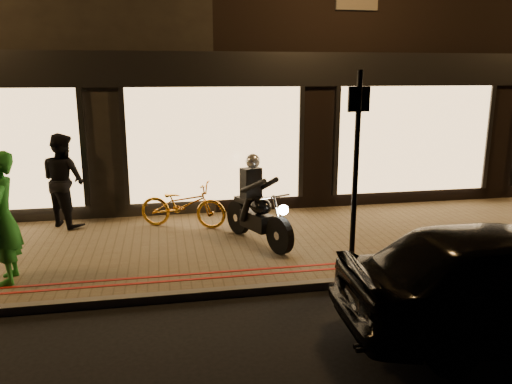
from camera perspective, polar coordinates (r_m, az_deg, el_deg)
ground at (r=7.21m, az=-0.96°, el=-11.80°), size 90.00×90.00×0.00m
sidewalk at (r=9.02m, az=-3.14°, el=-6.11°), size 50.00×4.00×0.12m
kerb_stone at (r=7.23m, az=-1.03°, el=-11.21°), size 50.00×0.14×0.12m
red_kerb_lines at (r=7.66m, az=-1.67°, el=-9.24°), size 50.00×0.26×0.01m
building_row at (r=15.50m, az=-6.97°, el=17.69°), size 48.00×10.11×8.50m
motorcycle at (r=8.81m, az=0.08°, el=-1.97°), size 0.92×1.83×1.59m
sign_post at (r=7.33m, az=11.35°, el=3.13°), size 0.35×0.11×3.00m
bicycle_gold at (r=9.84m, az=-8.35°, el=-1.44°), size 1.82×1.16×0.90m
person_green at (r=7.93m, az=-27.01°, el=-2.68°), size 0.54×0.75×1.91m
person_dark at (r=10.44m, az=-21.14°, el=1.29°), size 1.13×1.12×1.84m
parked_car at (r=6.70m, az=27.10°, el=-8.88°), size 4.16×1.79×1.40m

